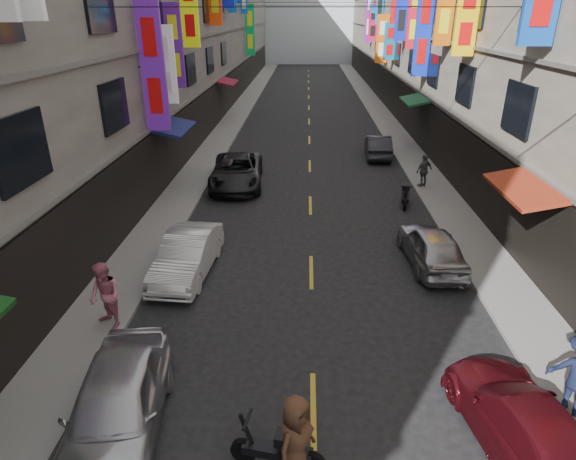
# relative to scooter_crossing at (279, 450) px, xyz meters

# --- Properties ---
(sidewalk_left) EXTENTS (2.00, 90.00, 0.12)m
(sidewalk_left) POSITION_rel_scooter_crossing_xyz_m (-5.34, 31.48, -0.38)
(sidewalk_left) COLOR slate
(sidewalk_left) RESTS_ON ground
(sidewalk_right) EXTENTS (2.00, 90.00, 0.12)m
(sidewalk_right) POSITION_rel_scooter_crossing_xyz_m (6.66, 31.48, -0.38)
(sidewalk_right) COLOR slate
(sidewalk_right) RESTS_ON ground
(street_awnings) EXTENTS (13.99, 35.20, 0.41)m
(street_awnings) POSITION_rel_scooter_crossing_xyz_m (-0.60, 15.48, 2.56)
(street_awnings) COLOR #124415
(street_awnings) RESTS_ON ground
(lane_markings) EXTENTS (0.12, 80.20, 0.01)m
(lane_markings) POSITION_rel_scooter_crossing_xyz_m (0.66, 28.48, -0.44)
(lane_markings) COLOR gold
(lane_markings) RESTS_ON ground
(scooter_crossing) EXTENTS (1.79, 0.62, 1.14)m
(scooter_crossing) POSITION_rel_scooter_crossing_xyz_m (0.00, 0.00, 0.00)
(scooter_crossing) COLOR black
(scooter_crossing) RESTS_ON ground
(scooter_far_right) EXTENTS (0.61, 1.79, 1.14)m
(scooter_far_right) POSITION_rel_scooter_crossing_xyz_m (4.83, 13.72, 0.00)
(scooter_far_right) COLOR black
(scooter_far_right) RESTS_ON ground
(car_left_near) EXTENTS (2.31, 4.58, 1.50)m
(car_left_near) POSITION_rel_scooter_crossing_xyz_m (-3.22, 0.64, 0.31)
(car_left_near) COLOR silver
(car_left_near) RESTS_ON ground
(car_left_mid) EXTENTS (1.72, 4.21, 1.36)m
(car_left_mid) POSITION_rel_scooter_crossing_xyz_m (-3.34, 7.22, 0.24)
(car_left_mid) COLOR silver
(car_left_mid) RESTS_ON ground
(car_left_far) EXTENTS (2.73, 5.35, 1.45)m
(car_left_far) POSITION_rel_scooter_crossing_xyz_m (-2.93, 16.05, 0.28)
(car_left_far) COLOR black
(car_left_far) RESTS_ON ground
(car_right_near) EXTENTS (2.44, 4.54, 1.25)m
(car_right_near) POSITION_rel_scooter_crossing_xyz_m (4.66, 0.59, 0.18)
(car_right_near) COLOR #5A0F18
(car_right_near) RESTS_ON ground
(car_right_mid) EXTENTS (1.81, 4.01, 1.34)m
(car_right_mid) POSITION_rel_scooter_crossing_xyz_m (4.66, 8.15, 0.23)
(car_right_mid) COLOR #A3A2A6
(car_right_mid) RESTS_ON ground
(car_right_far) EXTENTS (1.58, 3.97, 1.28)m
(car_right_far) POSITION_rel_scooter_crossing_xyz_m (4.66, 21.48, 0.20)
(car_right_far) COLOR #282930
(car_right_far) RESTS_ON ground
(pedestrian_lfar) EXTENTS (1.09, 1.04, 1.86)m
(pedestrian_lfar) POSITION_rel_scooter_crossing_xyz_m (-4.74, 4.11, 0.61)
(pedestrian_lfar) COLOR #C5687B
(pedestrian_lfar) RESTS_ON sidewalk_left
(pedestrian_rfar) EXTENTS (1.06, 0.94, 1.58)m
(pedestrian_rfar) POSITION_rel_scooter_crossing_xyz_m (6.08, 15.90, 0.47)
(pedestrian_rfar) COLOR #4F4F51
(pedestrian_rfar) RESTS_ON sidewalk_right
(pedestrian_crossing) EXTENTS (1.01, 1.09, 1.85)m
(pedestrian_crossing) POSITION_rel_scooter_crossing_xyz_m (0.31, -0.21, 0.48)
(pedestrian_crossing) COLOR #4F311F
(pedestrian_crossing) RESTS_ON ground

